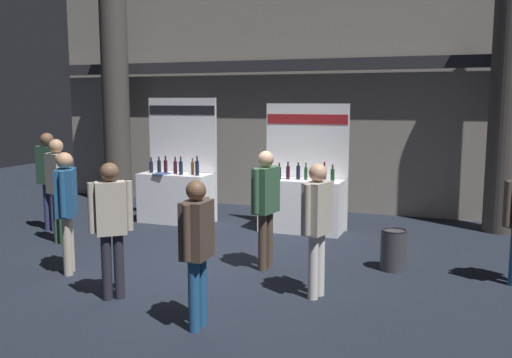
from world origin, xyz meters
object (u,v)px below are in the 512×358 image
object	(u,v)px
visitor_3	(317,219)
visitor_4	(111,220)
exhibitor_booth_0	(176,192)
trash_bin	(394,250)
exhibitor_booth_1	(302,200)
visitor_6	(58,181)
visitor_0	(197,242)
visitor_7	(49,172)
visitor_2	(66,201)
visitor_5	(266,199)

from	to	relation	value
visitor_3	visitor_4	bearing A→B (deg)	126.88
exhibitor_booth_0	visitor_3	world-z (taller)	exhibitor_booth_0
trash_bin	exhibitor_booth_1	bearing A→B (deg)	135.40
trash_bin	visitor_3	world-z (taller)	visitor_3
visitor_4	visitor_6	distance (m)	3.11
visitor_0	exhibitor_booth_0	bearing A→B (deg)	29.85
trash_bin	visitor_6	distance (m)	5.55
trash_bin	visitor_7	world-z (taller)	visitor_7
visitor_3	exhibitor_booth_0	bearing A→B (deg)	63.85
visitor_2	exhibitor_booth_1	bearing A→B (deg)	117.35
visitor_3	visitor_6	distance (m)	4.84
exhibitor_booth_1	visitor_7	size ratio (longest dim) A/B	1.29
trash_bin	visitor_6	size ratio (longest dim) A/B	0.33
trash_bin	visitor_5	distance (m)	1.97
visitor_4	visitor_7	bearing A→B (deg)	100.18
exhibitor_booth_1	trash_bin	bearing A→B (deg)	-44.60
trash_bin	visitor_4	xyz separation A→B (m)	(-3.07, -2.39, 0.69)
exhibitor_booth_1	visitor_5	bearing A→B (deg)	-86.58
visitor_4	visitor_5	size ratio (longest dim) A/B	0.98
visitor_5	visitor_7	bearing A→B (deg)	90.12
visitor_0	visitor_2	size ratio (longest dim) A/B	0.94
exhibitor_booth_0	visitor_4	bearing A→B (deg)	-71.72
exhibitor_booth_0	visitor_3	distance (m)	4.89
exhibitor_booth_0	visitor_7	bearing A→B (deg)	-141.12
trash_bin	visitor_5	size ratio (longest dim) A/B	0.35
exhibitor_booth_1	visitor_6	xyz separation A→B (m)	(-3.61, -2.28, 0.47)
exhibitor_booth_0	visitor_7	distance (m)	2.41
trash_bin	visitor_6	xyz separation A→B (m)	(-5.48, -0.43, 0.77)
exhibitor_booth_1	visitor_3	bearing A→B (deg)	-71.37
visitor_0	visitor_2	world-z (taller)	visitor_2
visitor_2	visitor_3	bearing A→B (deg)	65.31
visitor_0	visitor_5	size ratio (longest dim) A/B	0.94
exhibitor_booth_0	exhibitor_booth_1	size ratio (longest dim) A/B	1.05
visitor_7	trash_bin	bearing A→B (deg)	5.71
visitor_2	visitor_7	distance (m)	2.85
exhibitor_booth_0	visitor_4	distance (m)	4.37
visitor_5	visitor_6	size ratio (longest dim) A/B	0.96
visitor_0	visitor_6	xyz separation A→B (m)	(-3.78, 2.40, 0.12)
visitor_4	visitor_5	xyz separation A→B (m)	(1.33, 1.81, 0.04)
exhibitor_booth_0	visitor_5	world-z (taller)	exhibitor_booth_0
exhibitor_booth_0	visitor_5	size ratio (longest dim) A/B	1.44
visitor_0	visitor_7	xyz separation A→B (m)	(-4.56, 3.09, 0.15)
visitor_2	visitor_3	distance (m)	3.50
visitor_2	visitor_6	bearing A→B (deg)	-165.83
visitor_2	visitor_5	size ratio (longest dim) A/B	1.00
exhibitor_booth_1	exhibitor_booth_0	bearing A→B (deg)	-177.66
exhibitor_booth_0	visitor_0	size ratio (longest dim) A/B	1.54
visitor_2	trash_bin	bearing A→B (deg)	83.03
visitor_2	visitor_6	size ratio (longest dim) A/B	0.96
exhibitor_booth_1	visitor_5	size ratio (longest dim) A/B	1.38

